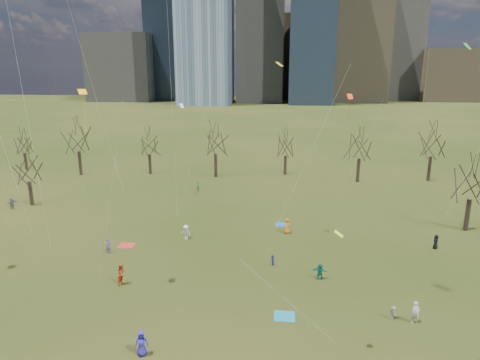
# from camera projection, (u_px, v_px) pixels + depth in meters

# --- Properties ---
(ground) EXTENTS (500.00, 500.00, 0.00)m
(ground) POSITION_uv_depth(u_px,v_px,m) (226.00, 299.00, 35.31)
(ground) COLOR black
(ground) RESTS_ON ground
(downtown_skyline) EXTENTS (212.50, 78.00, 118.00)m
(downtown_skyline) POSITION_uv_depth(u_px,v_px,m) (272.00, 27.00, 228.15)
(downtown_skyline) COLOR slate
(downtown_skyline) RESTS_ON ground
(bare_tree_row) EXTENTS (113.04, 29.80, 9.50)m
(bare_tree_row) POSITION_uv_depth(u_px,v_px,m) (255.00, 146.00, 69.55)
(bare_tree_row) COLOR black
(bare_tree_row) RESTS_ON ground
(blanket_teal) EXTENTS (1.60, 1.50, 0.03)m
(blanket_teal) POSITION_uv_depth(u_px,v_px,m) (285.00, 316.00, 32.82)
(blanket_teal) COLOR teal
(blanket_teal) RESTS_ON ground
(blanket_navy) EXTENTS (1.60, 1.50, 0.03)m
(blanket_navy) POSITION_uv_depth(u_px,v_px,m) (282.00, 224.00, 51.93)
(blanket_navy) COLOR #2350A4
(blanket_navy) RESTS_ON ground
(blanket_crimson) EXTENTS (1.60, 1.50, 0.03)m
(blanket_crimson) POSITION_uv_depth(u_px,v_px,m) (127.00, 245.00, 45.84)
(blanket_crimson) COLOR red
(blanket_crimson) RESTS_ON ground
(person_0) EXTENTS (1.02, 0.83, 1.80)m
(person_0) POSITION_uv_depth(u_px,v_px,m) (142.00, 344.00, 28.17)
(person_0) COLOR #2C26A4
(person_0) RESTS_ON ground
(person_1) EXTENTS (0.72, 0.56, 1.74)m
(person_1) POSITION_uv_depth(u_px,v_px,m) (415.00, 313.00, 31.74)
(person_1) COLOR silver
(person_1) RESTS_ON ground
(person_2) EXTENTS (0.91, 1.07, 1.93)m
(person_2) POSITION_uv_depth(u_px,v_px,m) (122.00, 274.00, 37.45)
(person_2) COLOR #B53D19
(person_2) RESTS_ON ground
(person_3) EXTENTS (0.62, 0.78, 1.06)m
(person_3) POSITION_uv_depth(u_px,v_px,m) (393.00, 313.00, 32.37)
(person_3) COLOR slate
(person_3) RESTS_ON ground
(person_5) EXTENTS (1.50, 0.73, 1.55)m
(person_5) POSITION_uv_depth(u_px,v_px,m) (320.00, 271.00, 38.39)
(person_5) COLOR #1B796B
(person_5) RESTS_ON ground
(person_6) EXTENTS (0.83, 0.91, 1.56)m
(person_6) POSITION_uv_depth(u_px,v_px,m) (436.00, 242.00, 44.86)
(person_6) COLOR black
(person_6) RESTS_ON ground
(person_7) EXTENTS (0.62, 0.72, 1.66)m
(person_7) POSITION_uv_depth(u_px,v_px,m) (108.00, 246.00, 43.75)
(person_7) COLOR #794E9D
(person_7) RESTS_ON ground
(person_8) EXTENTS (0.56, 0.64, 1.11)m
(person_8) POSITION_uv_depth(u_px,v_px,m) (272.00, 261.00, 41.01)
(person_8) COLOR #223A95
(person_8) RESTS_ON ground
(person_9) EXTENTS (1.20, 0.91, 1.64)m
(person_9) POSITION_uv_depth(u_px,v_px,m) (186.00, 232.00, 47.34)
(person_9) COLOR silver
(person_9) RESTS_ON ground
(person_11) EXTENTS (1.33, 1.52, 1.66)m
(person_11) POSITION_uv_depth(u_px,v_px,m) (12.00, 203.00, 57.43)
(person_11) COLOR slate
(person_11) RESTS_ON ground
(person_12) EXTENTS (0.81, 1.00, 1.79)m
(person_12) POSITION_uv_depth(u_px,v_px,m) (287.00, 226.00, 48.97)
(person_12) COLOR orange
(person_12) RESTS_ON ground
(person_13) EXTENTS (0.47, 0.63, 1.57)m
(person_13) POSITION_uv_depth(u_px,v_px,m) (198.00, 186.00, 65.55)
(person_13) COLOR #186F3C
(person_13) RESTS_ON ground
(kites_airborne) EXTENTS (61.06, 42.13, 29.48)m
(kites_airborne) POSITION_uv_depth(u_px,v_px,m) (246.00, 113.00, 41.89)
(kites_airborne) COLOR #FFB015
(kites_airborne) RESTS_ON ground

